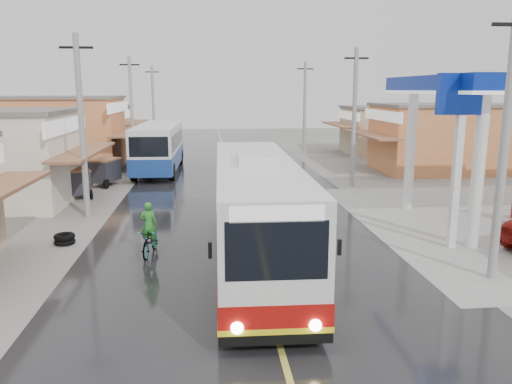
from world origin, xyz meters
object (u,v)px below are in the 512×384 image
(coach_bus, at_px, (256,211))
(tricycle_near, at_px, (76,181))
(second_bus, at_px, (159,147))
(tricycle_far, at_px, (104,170))
(cyclist, at_px, (150,237))
(tyre_stack, at_px, (65,239))

(coach_bus, bearing_deg, tricycle_near, 128.39)
(tricycle_near, bearing_deg, second_bus, 42.68)
(coach_bus, relative_size, tricycle_far, 4.96)
(second_bus, bearing_deg, tricycle_near, -112.71)
(cyclist, distance_m, tricycle_far, 13.90)
(tricycle_near, bearing_deg, tyre_stack, -102.26)
(tricycle_far, bearing_deg, second_bus, 77.87)
(second_bus, bearing_deg, coach_bus, -74.41)
(tricycle_near, distance_m, tricycle_far, 3.41)
(cyclist, bearing_deg, coach_bus, -11.65)
(second_bus, bearing_deg, tyre_stack, -95.51)
(second_bus, relative_size, tyre_stack, 12.78)
(tricycle_near, relative_size, tricycle_far, 0.94)
(cyclist, xyz_separation_m, tyre_stack, (-3.32, 1.57, -0.43))
(tyre_stack, bearing_deg, coach_bus, -22.46)
(cyclist, height_order, tricycle_far, cyclist)
(coach_bus, distance_m, tricycle_near, 14.10)
(coach_bus, distance_m, second_bus, 19.91)
(second_bus, distance_m, tricycle_far, 5.60)
(second_bus, distance_m, tyre_stack, 16.65)
(cyclist, relative_size, tricycle_far, 0.80)
(second_bus, distance_m, tricycle_near, 8.89)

